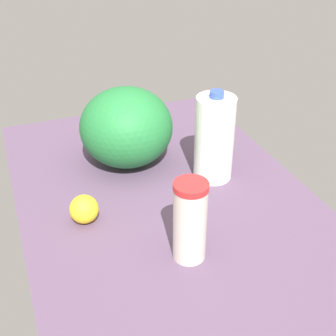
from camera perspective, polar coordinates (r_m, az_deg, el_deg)
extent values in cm
cube|color=#57415A|center=(124.65, 0.00, -4.51)|extent=(120.00, 76.00, 3.00)
cylinder|color=beige|center=(101.35, 2.68, -6.82)|extent=(7.31, 7.31, 18.05)
cylinder|color=red|center=(95.62, 2.83, -2.25)|extent=(7.53, 7.53, 1.40)
cylinder|color=white|center=(128.28, 5.66, 3.59)|extent=(10.78, 10.78, 24.06)
cylinder|color=blue|center=(122.78, 5.97, 8.92)|extent=(3.77, 3.77, 1.80)
ellipsoid|color=#227536|center=(135.66, -5.10, 4.99)|extent=(26.83, 26.83, 22.93)
sphere|color=#5FB93A|center=(162.30, -2.47, 6.35)|extent=(5.61, 5.61, 5.61)
sphere|color=yellow|center=(116.36, -10.19, -4.96)|extent=(7.20, 7.20, 7.20)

